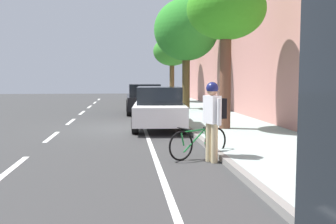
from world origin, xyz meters
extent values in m
plane|color=#363636|center=(0.00, 0.00, 0.00)|extent=(63.16, 63.16, 0.00)
cube|color=#98ADA7|center=(3.61, 0.00, 0.07)|extent=(3.16, 39.47, 0.14)
cube|color=gray|center=(1.95, 0.00, 0.07)|extent=(0.16, 39.47, 0.14)
cube|color=white|center=(-2.51, -6.04, 0.00)|extent=(0.14, 2.20, 0.01)
cube|color=white|center=(-2.51, -1.84, 0.00)|extent=(0.14, 2.20, 0.01)
cube|color=white|center=(-2.51, 2.36, 0.00)|extent=(0.14, 2.20, 0.01)
cube|color=white|center=(-2.51, 6.56, 0.00)|extent=(0.14, 2.20, 0.01)
cube|color=white|center=(-2.51, 10.76, 0.00)|extent=(0.14, 2.20, 0.01)
cube|color=white|center=(-2.51, 14.96, 0.00)|extent=(0.14, 2.20, 0.01)
cube|color=white|center=(-2.51, 19.16, 0.00)|extent=(0.14, 2.20, 0.01)
cube|color=white|center=(0.48, 0.00, 0.00)|extent=(0.12, 39.47, 0.01)
cube|color=tan|center=(5.43, 0.00, 2.58)|extent=(0.50, 39.47, 5.15)
cube|color=white|center=(1.01, -0.17, 0.60)|extent=(2.05, 4.51, 0.64)
cube|color=black|center=(1.01, -0.17, 1.22)|extent=(1.69, 2.20, 0.60)
cylinder|color=black|center=(1.91, 1.13, 0.33)|extent=(0.26, 0.67, 0.66)
cylinder|color=black|center=(0.29, 1.24, 0.33)|extent=(0.26, 0.67, 0.66)
cylinder|color=black|center=(1.73, -1.59, 0.33)|extent=(0.26, 0.67, 0.66)
cylinder|color=black|center=(0.11, -1.48, 0.33)|extent=(0.26, 0.67, 0.66)
cube|color=black|center=(0.74, 5.89, 0.60)|extent=(1.78, 4.41, 0.64)
cube|color=black|center=(0.74, 5.89, 1.22)|extent=(1.56, 2.11, 0.60)
cylinder|color=black|center=(1.54, 7.26, 0.33)|extent=(0.22, 0.66, 0.66)
cylinder|color=black|center=(-0.08, 7.25, 0.33)|extent=(0.22, 0.66, 0.66)
cylinder|color=black|center=(1.56, 4.53, 0.33)|extent=(0.22, 0.66, 0.66)
cylinder|color=black|center=(-0.06, 4.52, 0.33)|extent=(0.22, 0.66, 0.66)
torus|color=black|center=(1.03, -5.74, 0.34)|extent=(0.61, 0.37, 0.67)
torus|color=black|center=(1.93, -5.22, 0.34)|extent=(0.61, 0.37, 0.67)
cylinder|color=#197233|center=(1.36, -5.55, 0.42)|extent=(0.58, 0.35, 0.50)
cylinder|color=#197233|center=(1.68, -5.36, 0.41)|extent=(0.14, 0.10, 0.46)
cylinder|color=#197233|center=(1.41, -5.52, 0.65)|extent=(0.65, 0.40, 0.05)
cylinder|color=#197233|center=(1.78, -5.31, 0.26)|extent=(0.32, 0.21, 0.18)
cylinder|color=#197233|center=(1.83, -5.28, 0.49)|extent=(0.25, 0.16, 0.33)
cylinder|color=#197233|center=(1.06, -5.72, 0.50)|extent=(0.12, 0.09, 0.33)
cube|color=black|center=(1.72, -5.34, 0.68)|extent=(0.26, 0.21, 0.05)
cylinder|color=black|center=(1.09, -5.70, 0.72)|extent=(0.25, 0.41, 0.03)
cylinder|color=#C6B284|center=(1.64, -5.84, 0.43)|extent=(0.15, 0.15, 0.86)
cylinder|color=#C6B284|center=(1.72, -6.02, 0.43)|extent=(0.15, 0.15, 0.86)
cube|color=white|center=(1.68, -5.93, 1.16)|extent=(0.36, 0.44, 0.60)
cylinder|color=white|center=(1.58, -5.69, 1.13)|extent=(0.10, 0.10, 0.57)
cylinder|color=white|center=(1.78, -6.17, 1.13)|extent=(0.10, 0.10, 0.57)
sphere|color=tan|center=(1.68, -5.93, 1.58)|extent=(0.24, 0.24, 0.24)
sphere|color=navy|center=(1.68, -5.93, 1.62)|extent=(0.27, 0.27, 0.27)
cube|color=black|center=(1.86, -5.85, 1.18)|extent=(0.28, 0.35, 0.44)
cylinder|color=brown|center=(3.14, -1.41, 1.76)|extent=(0.38, 0.38, 3.25)
ellipsoid|color=#37951E|center=(3.14, -1.41, 4.11)|extent=(2.62, 2.62, 2.01)
cylinder|color=brown|center=(3.14, 7.20, 1.82)|extent=(0.42, 0.42, 3.37)
ellipsoid|color=#2E8B2A|center=(3.14, 7.20, 4.48)|extent=(3.55, 3.55, 3.39)
cylinder|color=brown|center=(3.14, 13.89, 1.57)|extent=(0.34, 0.34, 2.86)
ellipsoid|color=#348328|center=(3.14, 13.89, 3.74)|extent=(2.71, 2.71, 2.07)
camera|label=1|loc=(-0.17, -14.15, 1.85)|focal=41.39mm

